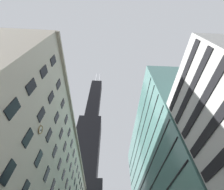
{
  "coord_description": "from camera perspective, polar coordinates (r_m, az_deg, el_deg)",
  "views": [
    {
      "loc": [
        -0.9,
        -12.37,
        1.53
      ],
      "look_at": [
        0.06,
        10.33,
        31.84
      ],
      "focal_mm": 22.32,
      "sensor_mm": 36.0,
      "label": 1
    }
  ],
  "objects": [
    {
      "name": "dark_skyscraper",
      "position": [
        114.28,
        -11.23,
        -25.52
      ],
      "size": [
        28.19,
        28.19,
        187.23
      ],
      "color": "black",
      "rests_on": "ground"
    },
    {
      "name": "glass_office_midrise",
      "position": [
        54.01,
        24.02,
        -27.68
      ],
      "size": [
        19.13,
        53.45,
        42.89
      ],
      "color": "slate",
      "rests_on": "ground"
    }
  ]
}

